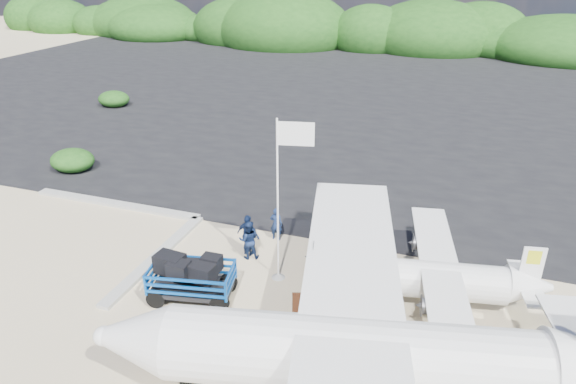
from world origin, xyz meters
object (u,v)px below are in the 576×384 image
flagpole (278,277)px  signboard (319,331)px  crew_c (248,235)px  crew_b (249,240)px  aircraft_small (323,76)px  baggage_cart (194,298)px  crew_a (276,224)px

flagpole → signboard: flagpole is taller
signboard → crew_c: 5.48m
crew_c → flagpole: bearing=157.6°
crew_b → aircraft_small: crew_b is taller
signboard → crew_b: 5.24m
crew_b → crew_c: size_ratio=0.93×
baggage_cart → crew_c: crew_c is taller
baggage_cart → crew_a: crew_a is taller
baggage_cart → aircraft_small: 36.80m
baggage_cart → signboard: baggage_cart is taller
crew_a → crew_b: 1.82m
crew_b → aircraft_small: 33.82m
signboard → crew_a: size_ratio=1.26×
flagpole → signboard: size_ratio=3.36×
flagpole → baggage_cart: bearing=-137.3°
baggage_cart → signboard: (4.72, -0.24, 0.00)m
flagpole → crew_b: (-1.60, 0.94, 0.82)m
signboard → crew_c: bearing=120.9°
signboard → aircraft_small: (-10.02, 36.65, 0.00)m
signboard → aircraft_small: aircraft_small is taller
signboard → aircraft_small: 37.99m
signboard → flagpole: bearing=116.1°
baggage_cart → flagpole: (2.42, 2.23, 0.00)m
flagpole → crew_c: 2.25m
baggage_cart → crew_c: (0.71, 3.39, 0.89)m
flagpole → crew_c: (-1.71, 1.16, 0.89)m
flagpole → aircraft_small: bearing=102.7°
baggage_cart → flagpole: bearing=31.5°
baggage_cart → crew_a: 5.14m
flagpole → crew_b: flagpole is taller
crew_c → aircraft_small: 33.58m
flagpole → aircraft_small: flagpole is taller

